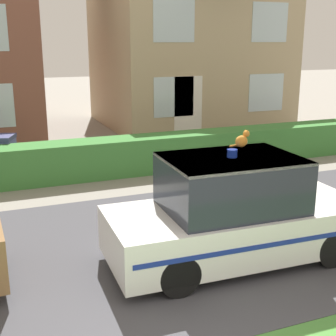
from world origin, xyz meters
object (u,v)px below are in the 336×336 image
(police_car, at_px, (235,214))
(cat, at_px, (242,140))
(house_right, at_px, (187,32))
(wheelie_bin, at_px, (3,157))

(police_car, distance_m, cat, 1.10)
(house_right, xyz_separation_m, wheelie_bin, (-7.27, -5.46, -2.99))
(police_car, bearing_deg, wheelie_bin, 118.43)
(police_car, bearing_deg, cat, 37.54)
(cat, height_order, house_right, house_right)
(police_car, relative_size, cat, 13.48)
(police_car, height_order, house_right, house_right)
(police_car, relative_size, house_right, 0.57)
(police_car, xyz_separation_m, house_right, (4.30, 11.41, 2.77))
(cat, distance_m, wheelie_bin, 6.76)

